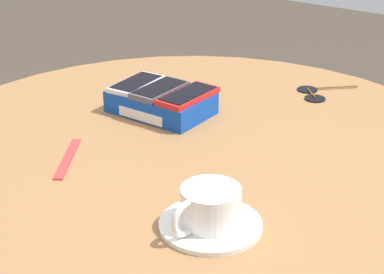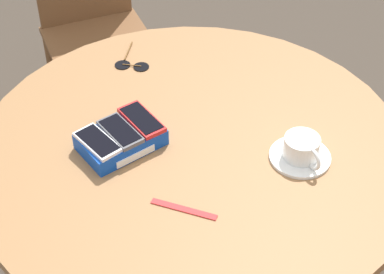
% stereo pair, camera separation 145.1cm
% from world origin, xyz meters
% --- Properties ---
extents(round_table, '(1.09, 1.09, 0.72)m').
position_xyz_m(round_table, '(0.00, 0.00, 0.62)').
color(round_table, '#2D2D2D').
rests_on(round_table, ground_plane).
extents(phone_box, '(0.20, 0.13, 0.04)m').
position_xyz_m(phone_box, '(-0.15, 0.10, 0.74)').
color(phone_box, '#0F42AD').
rests_on(phone_box, round_table).
extents(phone_white, '(0.07, 0.13, 0.01)m').
position_xyz_m(phone_white, '(-0.21, 0.09, 0.77)').
color(phone_white, silver).
rests_on(phone_white, phone_box).
extents(phone_gray, '(0.06, 0.13, 0.01)m').
position_xyz_m(phone_gray, '(-0.15, 0.09, 0.77)').
color(phone_gray, '#515156').
rests_on(phone_gray, phone_box).
extents(phone_red, '(0.06, 0.14, 0.01)m').
position_xyz_m(phone_red, '(-0.08, 0.10, 0.77)').
color(phone_red, red).
rests_on(phone_red, phone_box).
extents(saucer, '(0.15, 0.15, 0.01)m').
position_xyz_m(saucer, '(0.18, -0.20, 0.72)').
color(saucer, white).
rests_on(saucer, round_table).
extents(coffee_cup, '(0.09, 0.12, 0.06)m').
position_xyz_m(coffee_cup, '(0.18, -0.20, 0.76)').
color(coffee_cup, white).
rests_on(coffee_cup, saucer).
extents(lanyard_strap, '(0.10, 0.14, 0.00)m').
position_xyz_m(lanyard_strap, '(-0.15, -0.17, 0.72)').
color(lanyard_strap, red).
rests_on(lanyard_strap, round_table).
extents(sunglasses, '(0.11, 0.15, 0.01)m').
position_xyz_m(sunglasses, '(0.06, 0.38, 0.72)').
color(sunglasses, black).
rests_on(sunglasses, round_table).
extents(chair_near_window, '(0.47, 0.47, 0.89)m').
position_xyz_m(chair_near_window, '(0.24, 0.93, 0.47)').
color(chair_near_window, brown).
rests_on(chair_near_window, ground_plane).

